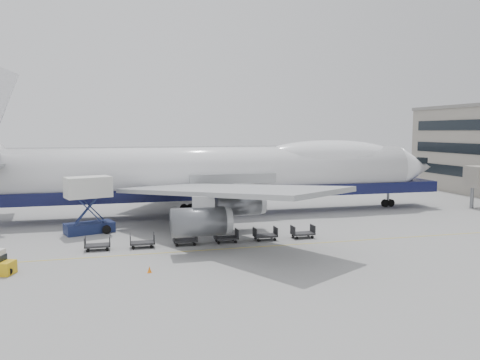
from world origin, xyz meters
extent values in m
plane|color=gray|center=(0.00, 0.00, 0.00)|extent=(260.00, 260.00, 0.00)
cube|color=gold|center=(0.00, -6.00, 0.01)|extent=(60.00, 0.15, 0.01)
cylinder|color=slate|center=(36.00, 8.00, 1.50)|extent=(0.50, 0.50, 3.00)
cube|color=slate|center=(-10.00, 70.00, 3.50)|extent=(110.00, 8.00, 7.00)
cylinder|color=white|center=(0.00, 12.00, 5.70)|extent=(52.00, 6.40, 6.40)
cube|color=#10133B|center=(1.00, 12.00, 3.14)|extent=(60.00, 5.76, 1.50)
cone|color=white|center=(29.00, 12.00, 5.70)|extent=(6.00, 6.40, 6.40)
ellipsoid|color=white|center=(15.60, 12.00, 7.46)|extent=(20.67, 5.78, 4.56)
cube|color=#9EA0A3|center=(-3.00, -2.28, 5.10)|extent=(20.35, 26.74, 2.26)
cube|color=#9EA0A3|center=(-3.00, 26.28, 5.10)|extent=(20.35, 26.74, 2.26)
cylinder|color=#595B60|center=(-6.00, 31.00, 2.90)|extent=(4.80, 2.60, 2.60)
cylinder|color=#595B60|center=(0.00, 22.00, 2.90)|extent=(4.80, 2.60, 2.60)
cylinder|color=#595B60|center=(0.00, 2.00, 2.90)|extent=(4.80, 2.60, 2.60)
cylinder|color=#595B60|center=(-6.00, -7.00, 2.90)|extent=(4.80, 2.60, 2.60)
cylinder|color=slate|center=(25.00, 12.00, 1.25)|extent=(0.36, 0.36, 2.50)
cylinder|color=black|center=(25.00, 12.00, 0.55)|extent=(1.10, 0.45, 1.10)
cylinder|color=slate|center=(-3.00, 9.00, 1.25)|extent=(0.36, 0.36, 2.50)
cylinder|color=black|center=(-3.00, 9.00, 0.55)|extent=(1.10, 0.45, 1.10)
cylinder|color=slate|center=(-3.00, 15.00, 1.25)|extent=(0.36, 0.36, 2.50)
cylinder|color=black|center=(-3.00, 15.00, 0.55)|extent=(1.10, 0.45, 1.10)
cube|color=#1A254F|center=(-16.03, 4.50, 0.55)|extent=(5.54, 3.89, 1.11)
cube|color=silver|center=(-16.03, 4.50, 5.00)|extent=(5.22, 3.96, 2.21)
cube|color=#1A254F|center=(-16.03, 3.39, 2.80)|extent=(3.44, 1.26, 3.97)
cube|color=#1A254F|center=(-16.03, 5.61, 2.80)|extent=(3.44, 1.26, 3.97)
cube|color=slate|center=(-16.03, 6.11, 5.00)|extent=(2.68, 1.91, 0.15)
cylinder|color=black|center=(-17.84, 3.49, 0.45)|extent=(0.91, 0.35, 0.91)
cylinder|color=black|center=(-17.84, 5.51, 0.45)|extent=(0.91, 0.35, 0.91)
cylinder|color=black|center=(-14.22, 3.49, 0.45)|extent=(0.91, 0.35, 0.91)
cylinder|color=black|center=(-14.22, 5.51, 0.45)|extent=(0.91, 0.35, 0.91)
cylinder|color=black|center=(-21.14, -9.79, 0.33)|extent=(0.65, 0.28, 0.65)
cylinder|color=black|center=(-21.14, -8.58, 0.33)|extent=(0.65, 0.28, 0.65)
cone|color=orange|center=(-10.62, -11.69, 0.25)|extent=(0.33, 0.33, 0.51)
cube|color=orange|center=(-10.62, -11.69, 0.01)|extent=(0.35, 0.35, 0.03)
cube|color=#2D2D30|center=(-14.85, -3.51, 0.45)|extent=(2.30, 1.35, 0.18)
cube|color=#2D2D30|center=(-15.95, -3.51, 0.85)|extent=(0.08, 1.35, 0.90)
cube|color=#2D2D30|center=(-13.75, -3.51, 0.85)|extent=(0.08, 1.35, 0.90)
cylinder|color=black|center=(-15.70, -4.06, 0.15)|extent=(0.30, 0.12, 0.30)
cylinder|color=black|center=(-15.70, -2.96, 0.15)|extent=(0.30, 0.12, 0.30)
cylinder|color=black|center=(-14.00, -4.06, 0.15)|extent=(0.30, 0.12, 0.30)
cylinder|color=black|center=(-14.00, -2.96, 0.15)|extent=(0.30, 0.12, 0.30)
cube|color=#2D2D30|center=(-10.78, -3.51, 0.45)|extent=(2.30, 1.35, 0.18)
cube|color=#2D2D30|center=(-11.88, -3.51, 0.85)|extent=(0.08, 1.35, 0.90)
cube|color=#2D2D30|center=(-9.68, -3.51, 0.85)|extent=(0.08, 1.35, 0.90)
cylinder|color=black|center=(-11.63, -4.06, 0.15)|extent=(0.30, 0.12, 0.30)
cylinder|color=black|center=(-11.63, -2.96, 0.15)|extent=(0.30, 0.12, 0.30)
cylinder|color=black|center=(-9.93, -4.06, 0.15)|extent=(0.30, 0.12, 0.30)
cylinder|color=black|center=(-9.93, -2.96, 0.15)|extent=(0.30, 0.12, 0.30)
cube|color=#2D2D30|center=(-6.72, -3.51, 0.45)|extent=(2.30, 1.35, 0.18)
cube|color=#2D2D30|center=(-7.82, -3.51, 0.85)|extent=(0.08, 1.35, 0.90)
cube|color=#2D2D30|center=(-5.62, -3.51, 0.85)|extent=(0.08, 1.35, 0.90)
cylinder|color=black|center=(-7.57, -4.06, 0.15)|extent=(0.30, 0.12, 0.30)
cylinder|color=black|center=(-7.57, -2.96, 0.15)|extent=(0.30, 0.12, 0.30)
cylinder|color=black|center=(-5.87, -4.06, 0.15)|extent=(0.30, 0.12, 0.30)
cylinder|color=black|center=(-5.87, -2.96, 0.15)|extent=(0.30, 0.12, 0.30)
cube|color=#2D2D30|center=(-2.66, -3.51, 0.45)|extent=(2.30, 1.35, 0.18)
cube|color=#2D2D30|center=(-3.76, -3.51, 0.85)|extent=(0.08, 1.35, 0.90)
cube|color=#2D2D30|center=(-1.56, -3.51, 0.85)|extent=(0.08, 1.35, 0.90)
cylinder|color=black|center=(-3.51, -4.06, 0.15)|extent=(0.30, 0.12, 0.30)
cylinder|color=black|center=(-3.51, -2.96, 0.15)|extent=(0.30, 0.12, 0.30)
cylinder|color=black|center=(-1.81, -4.06, 0.15)|extent=(0.30, 0.12, 0.30)
cylinder|color=black|center=(-1.81, -2.96, 0.15)|extent=(0.30, 0.12, 0.30)
cube|color=#2D2D30|center=(1.41, -3.51, 0.45)|extent=(2.30, 1.35, 0.18)
cube|color=#2D2D30|center=(0.31, -3.51, 0.85)|extent=(0.08, 1.35, 0.90)
cube|color=#2D2D30|center=(2.51, -3.51, 0.85)|extent=(0.08, 1.35, 0.90)
cylinder|color=black|center=(0.56, -4.06, 0.15)|extent=(0.30, 0.12, 0.30)
cylinder|color=black|center=(0.56, -2.96, 0.15)|extent=(0.30, 0.12, 0.30)
cylinder|color=black|center=(2.26, -4.06, 0.15)|extent=(0.30, 0.12, 0.30)
cylinder|color=black|center=(2.26, -2.96, 0.15)|extent=(0.30, 0.12, 0.30)
cube|color=#2D2D30|center=(5.47, -3.51, 0.45)|extent=(2.30, 1.35, 0.18)
cube|color=#2D2D30|center=(4.37, -3.51, 0.85)|extent=(0.08, 1.35, 0.90)
cube|color=#2D2D30|center=(6.57, -3.51, 0.85)|extent=(0.08, 1.35, 0.90)
cylinder|color=black|center=(4.62, -4.06, 0.15)|extent=(0.30, 0.12, 0.30)
cylinder|color=black|center=(4.62, -2.96, 0.15)|extent=(0.30, 0.12, 0.30)
cylinder|color=black|center=(6.32, -4.06, 0.15)|extent=(0.30, 0.12, 0.30)
cylinder|color=black|center=(6.32, -2.96, 0.15)|extent=(0.30, 0.12, 0.30)
camera|label=1|loc=(-12.61, -47.81, 11.00)|focal=35.00mm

